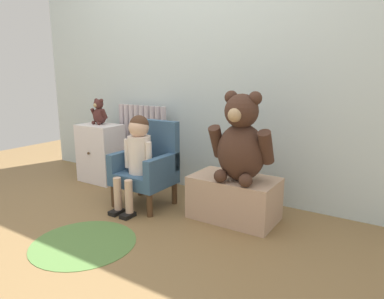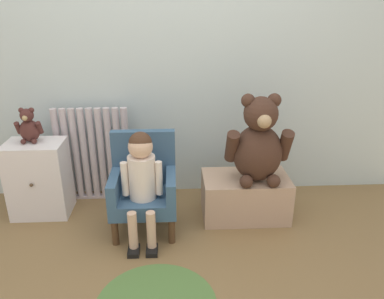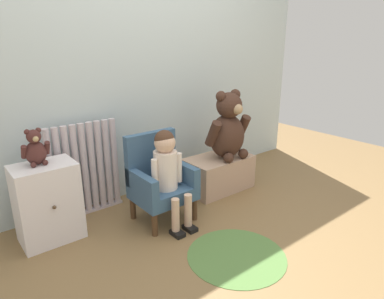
{
  "view_description": "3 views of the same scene",
  "coord_description": "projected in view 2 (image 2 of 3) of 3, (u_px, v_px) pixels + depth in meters",
  "views": [
    {
      "loc": [
        1.51,
        -1.4,
        1.0
      ],
      "look_at": [
        0.27,
        0.53,
        0.49
      ],
      "focal_mm": 32.0,
      "sensor_mm": 36.0,
      "label": 1
    },
    {
      "loc": [
        0.05,
        -1.63,
        1.44
      ],
      "look_at": [
        0.16,
        0.54,
        0.56
      ],
      "focal_mm": 35.0,
      "sensor_mm": 36.0,
      "label": 2
    },
    {
      "loc": [
        -1.42,
        -1.43,
        1.32
      ],
      "look_at": [
        0.16,
        0.56,
        0.48
      ],
      "focal_mm": 32.0,
      "sensor_mm": 36.0,
      "label": 3
    }
  ],
  "objects": [
    {
      "name": "ground_plane",
      "position": [
        168.0,
        282.0,
        2.05
      ],
      "size": [
        6.0,
        6.0,
        0.0
      ],
      "primitive_type": "plane",
      "color": "brown"
    },
    {
      "name": "large_teddy_bear",
      "position": [
        258.0,
        144.0,
        2.43
      ],
      "size": [
        0.43,
        0.3,
        0.59
      ],
      "color": "#41291E",
      "rests_on": "low_bench"
    },
    {
      "name": "small_teddy_bear",
      "position": [
        29.0,
        127.0,
        2.5
      ],
      "size": [
        0.17,
        0.12,
        0.24
      ],
      "color": "#482521",
      "rests_on": "small_dresser"
    },
    {
      "name": "child_figure",
      "position": [
        142.0,
        172.0,
        2.28
      ],
      "size": [
        0.25,
        0.35,
        0.7
      ],
      "color": "silver",
      "rests_on": "ground_plane"
    },
    {
      "name": "radiator",
      "position": [
        93.0,
        155.0,
        2.78
      ],
      "size": [
        0.56,
        0.05,
        0.72
      ],
      "color": "beige",
      "rests_on": "ground_plane"
    },
    {
      "name": "small_dresser",
      "position": [
        39.0,
        179.0,
        2.62
      ],
      "size": [
        0.39,
        0.3,
        0.54
      ],
      "color": "silver",
      "rests_on": "ground_plane"
    },
    {
      "name": "child_armchair",
      "position": [
        144.0,
        185.0,
        2.44
      ],
      "size": [
        0.42,
        0.37,
        0.65
      ],
      "color": "#375776",
      "rests_on": "ground_plane"
    },
    {
      "name": "low_bench",
      "position": [
        245.0,
        196.0,
        2.62
      ],
      "size": [
        0.59,
        0.35,
        0.3
      ],
      "primitive_type": "cube",
      "color": "tan",
      "rests_on": "ground_plane"
    },
    {
      "name": "back_wall",
      "position": [
        165.0,
        35.0,
        2.61
      ],
      "size": [
        3.8,
        0.05,
        2.4
      ],
      "primitive_type": "cube",
      "color": "silver",
      "rests_on": "ground_plane"
    }
  ]
}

